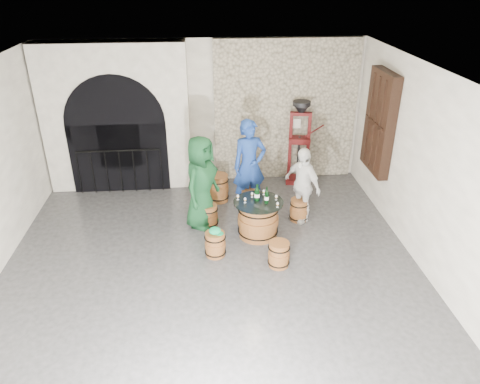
{
  "coord_description": "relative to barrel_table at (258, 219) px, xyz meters",
  "views": [
    {
      "loc": [
        -0.05,
        -5.86,
        4.61
      ],
      "look_at": [
        0.54,
        1.12,
        1.05
      ],
      "focal_mm": 34.0,
      "sensor_mm": 36.0,
      "label": 1
    }
  ],
  "objects": [
    {
      "name": "ground",
      "position": [
        -0.9,
        -1.36,
        -0.35
      ],
      "size": [
        8.0,
        8.0,
        0.0
      ],
      "primitive_type": "plane",
      "color": "#2F2F32",
      "rests_on": "ground"
    },
    {
      "name": "wall_back",
      "position": [
        -0.9,
        2.64,
        1.25
      ],
      "size": [
        8.0,
        0.0,
        8.0
      ],
      "primitive_type": "plane",
      "rotation": [
        1.57,
        0.0,
        0.0
      ],
      "color": "silver",
      "rests_on": "ground"
    },
    {
      "name": "wall_right",
      "position": [
        2.6,
        -1.36,
        1.25
      ],
      "size": [
        0.0,
        8.0,
        8.0
      ],
      "primitive_type": "plane",
      "rotation": [
        1.57,
        0.0,
        -1.57
      ],
      "color": "silver",
      "rests_on": "ground"
    },
    {
      "name": "ceiling",
      "position": [
        -0.9,
        -1.36,
        2.85
      ],
      "size": [
        8.0,
        8.0,
        0.0
      ],
      "primitive_type": "plane",
      "rotation": [
        3.14,
        0.0,
        0.0
      ],
      "color": "beige",
      "rests_on": "wall_back"
    },
    {
      "name": "stone_facing_panel",
      "position": [
        0.9,
        2.58,
        1.25
      ],
      "size": [
        3.2,
        0.12,
        3.18
      ],
      "primitive_type": "cube",
      "color": "#ACA289",
      "rests_on": "ground"
    },
    {
      "name": "arched_opening",
      "position": [
        -2.8,
        2.38,
        1.23
      ],
      "size": [
        3.1,
        0.6,
        3.19
      ],
      "color": "silver",
      "rests_on": "ground"
    },
    {
      "name": "shuttered_window",
      "position": [
        2.48,
        1.04,
        1.45
      ],
      "size": [
        0.23,
        1.1,
        2.0
      ],
      "color": "black",
      "rests_on": "wall_right"
    },
    {
      "name": "barrel_table",
      "position": [
        0.0,
        0.0,
        0.0
      ],
      "size": [
        0.92,
        0.92,
        0.71
      ],
      "color": "brown",
      "rests_on": "ground"
    },
    {
      "name": "barrel_stool_left",
      "position": [
        -0.91,
        0.43,
        -0.13
      ],
      "size": [
        0.37,
        0.37,
        0.45
      ],
      "color": "brown",
      "rests_on": "ground"
    },
    {
      "name": "barrel_stool_far",
      "position": [
        -0.05,
        1.01,
        -0.13
      ],
      "size": [
        0.37,
        0.37,
        0.45
      ],
      "color": "brown",
      "rests_on": "ground"
    },
    {
      "name": "barrel_stool_right",
      "position": [
        0.88,
        0.5,
        -0.13
      ],
      "size": [
        0.37,
        0.37,
        0.45
      ],
      "color": "brown",
      "rests_on": "ground"
    },
    {
      "name": "barrel_stool_near_right",
      "position": [
        0.23,
        -0.98,
        -0.13
      ],
      "size": [
        0.37,
        0.37,
        0.45
      ],
      "color": "brown",
      "rests_on": "ground"
    },
    {
      "name": "barrel_stool_near_left",
      "position": [
        -0.82,
        -0.59,
        -0.13
      ],
      "size": [
        0.37,
        0.37,
        0.45
      ],
      "color": "brown",
      "rests_on": "ground"
    },
    {
      "name": "green_cap",
      "position": [
        -0.82,
        -0.59,
        0.14
      ],
      "size": [
        0.25,
        0.21,
        0.11
      ],
      "color": "#0C8E51",
      "rests_on": "barrel_stool_near_left"
    },
    {
      "name": "person_green",
      "position": [
        -1.03,
        0.48,
        0.56
      ],
      "size": [
        0.96,
        1.06,
        1.82
      ],
      "primitive_type": "imported",
      "rotation": [
        0.0,
        0.0,
        1.02
      ],
      "color": "#0F381C",
      "rests_on": "ground"
    },
    {
      "name": "person_blue",
      "position": [
        -0.05,
        1.1,
        0.6
      ],
      "size": [
        0.78,
        0.6,
        1.9
      ],
      "primitive_type": "imported",
      "rotation": [
        0.0,
        0.0,
        0.22
      ],
      "color": "navy",
      "rests_on": "ground"
    },
    {
      "name": "person_white",
      "position": [
        0.91,
        0.51,
        0.41
      ],
      "size": [
        0.8,
        0.95,
        1.52
      ],
      "primitive_type": "imported",
      "rotation": [
        0.0,
        0.0,
        -0.98
      ],
      "color": "white",
      "rests_on": "ground"
    },
    {
      "name": "wine_bottle_left",
      "position": [
        -0.03,
        0.06,
        0.49
      ],
      "size": [
        0.08,
        0.08,
        0.32
      ],
      "color": "black",
      "rests_on": "barrel_table"
    },
    {
      "name": "wine_bottle_center",
      "position": [
        0.14,
        -0.06,
        0.49
      ],
      "size": [
        0.08,
        0.08,
        0.32
      ],
      "color": "black",
      "rests_on": "barrel_table"
    },
    {
      "name": "wine_bottle_right",
      "position": [
        -0.01,
        0.05,
        0.49
      ],
      "size": [
        0.08,
        0.08,
        0.32
      ],
      "color": "black",
      "rests_on": "barrel_table"
    },
    {
      "name": "tasting_glass_a",
      "position": [
        -0.25,
        -0.02,
        0.41
      ],
      "size": [
        0.05,
        0.05,
        0.1
      ],
      "primitive_type": null,
      "color": "#AA7021",
      "rests_on": "barrel_table"
    },
    {
      "name": "tasting_glass_b",
      "position": [
        0.33,
        0.04,
        0.41
      ],
      "size": [
        0.05,
        0.05,
        0.1
      ],
      "primitive_type": null,
      "color": "#AA7021",
      "rests_on": "barrel_table"
    },
    {
      "name": "tasting_glass_c",
      "position": [
        -0.1,
        0.18,
        0.41
      ],
      "size": [
        0.05,
        0.05,
        0.1
      ],
      "primitive_type": null,
      "color": "#AA7021",
      "rests_on": "barrel_table"
    },
    {
      "name": "tasting_glass_d",
      "position": [
        0.13,
        0.27,
        0.41
      ],
      "size": [
        0.05,
        0.05,
        0.1
      ],
      "primitive_type": null,
      "color": "#AA7021",
      "rests_on": "barrel_table"
    },
    {
      "name": "tasting_glass_e",
      "position": [
        0.31,
        -0.24,
        0.41
      ],
      "size": [
        0.05,
        0.05,
        0.1
      ],
      "primitive_type": null,
      "color": "#AA7021",
      "rests_on": "barrel_table"
    },
    {
      "name": "tasting_glass_f",
      "position": [
        -0.37,
        0.11,
        0.41
      ],
      "size": [
        0.05,
        0.05,
        0.1
      ],
      "primitive_type": null,
      "color": "#AA7021",
      "rests_on": "barrel_table"
    },
    {
      "name": "side_barrel",
      "position": [
        -0.68,
        1.46,
        -0.06
      ],
      "size": [
        0.45,
        0.45,
        0.6
      ],
      "rotation": [
        0.0,
        0.0,
        -0.18
      ],
      "color": "brown",
      "rests_on": "ground"
    },
    {
      "name": "corking_press",
      "position": [
        1.19,
        2.24,
        0.76
      ],
      "size": [
        0.8,
        0.5,
        1.92
      ],
      "rotation": [
        0.0,
        0.0,
        -0.15
      ],
      "color": "#4D0E0C",
      "rests_on": "ground"
    },
    {
      "name": "control_box",
      "position": [
        1.15,
        2.5,
        1.0
      ],
      "size": [
        0.18,
        0.1,
        0.22
      ],
      "primitive_type": "cube",
      "color": "silver",
      "rests_on": "wall_back"
    }
  ]
}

